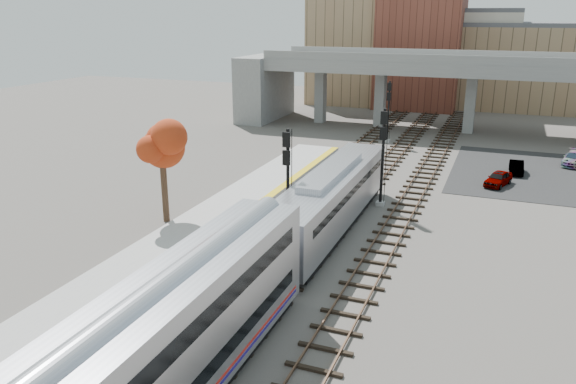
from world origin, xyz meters
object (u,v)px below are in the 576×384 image
Objects in this scene: signal_mast_near at (287,186)px; car_b at (516,167)px; locomotive at (331,199)px; car_a at (498,178)px; car_c at (574,158)px; tree at (161,145)px; signal_mast_far at (388,113)px; signal_mast_mid at (382,158)px.

car_b is (13.70, 22.11, -3.06)m from signal_mast_near.
locomotive reaches higher than car_a.
car_a is 11.77m from car_c.
signal_mast_near is 2.03× the size of car_a.
tree is at bearing -124.31° from car_c.
car_b is at bearing -123.01° from car_c.
signal_mast_mid is at bearing -79.40° from signal_mast_far.
locomotive is 22.79m from car_b.
signal_mast_far is at bearing 145.73° from car_b.
tree is 2.18× the size of car_b.
locomotive is 2.57× the size of signal_mast_mid.
car_b is 7.29m from car_c.
tree reaches higher than car_b.
signal_mast_mid is 22.30m from signal_mast_far.
car_c is (28.03, 27.21, -4.83)m from tree.
signal_mast_far is (-2.10, 28.19, 1.07)m from locomotive.
signal_mast_near is at bearing -123.81° from car_b.
car_c is (16.72, 24.74, -1.60)m from locomotive.
car_c is at bearing 55.43° from signal_mast_near.
tree is (-9.21, -30.65, 2.16)m from signal_mast_far.
car_a is at bearing -109.26° from car_b.
tree is 32.15m from car_b.
locomotive is at bearing -122.72° from car_b.
car_a is at bearing 46.72° from signal_mast_mid.
signal_mast_near reaches higher than car_b.
car_b is (11.60, 19.55, -1.68)m from locomotive.
signal_mast_far is 19.32m from car_c.
car_c is (18.82, -3.45, -2.67)m from signal_mast_far.
signal_mast_mid reaches higher than locomotive.
signal_mast_mid reaches higher than signal_mast_far.
signal_mast_far is 32.08m from tree.
signal_mast_mid is at bearing 65.12° from signal_mast_near.
tree is at bearing -122.10° from car_a.
signal_mast_mid is at bearing 72.31° from locomotive.
locomotive is at bearing 12.30° from tree.
car_c is (5.12, 5.20, 0.07)m from car_b.
locomotive is at bearing -112.50° from car_c.
signal_mast_mid is 12.32m from car_a.
car_a is at bearing -47.15° from signal_mast_far.
tree is 1.70× the size of car_c.
signal_mast_near is 9.75m from signal_mast_mid.
locomotive is at bearing 50.74° from signal_mast_near.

